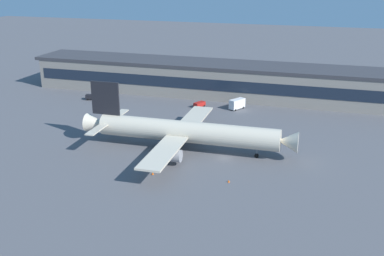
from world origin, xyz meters
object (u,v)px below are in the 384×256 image
Objects in this scene: belt_loader at (94,97)px; traffic_cone_1 at (153,173)px; traffic_cone_0 at (229,181)px; airliner at (184,132)px; stair_truck at (237,103)px; follow_me_car at (199,104)px.

traffic_cone_1 is at bearing -50.48° from belt_loader.
traffic_cone_0 is 18.20m from traffic_cone_1.
traffic_cone_1 is at bearing -176.23° from traffic_cone_0.
stair_truck is (5.91, 41.51, -3.24)m from airliner.
belt_loader is (-40.16, -2.06, 0.06)m from follow_me_car.
follow_me_car is at bearing 2.94° from belt_loader.
airliner is 86.25× the size of traffic_cone_1.
traffic_cone_0 is at bearing -45.21° from airliner.
follow_me_car is 56.82m from traffic_cone_1.
airliner is at bearing -79.59° from follow_me_car.
traffic_cone_1 reaches higher than traffic_cone_0.
follow_me_car is 0.75× the size of stair_truck.
stair_truck is at bearing 81.89° from traffic_cone_1.
follow_me_car reaches higher than traffic_cone_0.
stair_truck is (13.18, 1.94, 0.89)m from follow_me_car.
traffic_cone_0 is (9.82, -57.36, -1.67)m from stair_truck.
belt_loader is at bearing -177.06° from follow_me_car.
airliner reaches higher than traffic_cone_1.
airliner is 8.73× the size of belt_loader.
airliner is 9.13× the size of stair_truck.
belt_loader is (-47.43, 37.51, -4.07)m from airliner.
airliner is at bearing -38.34° from belt_loader.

